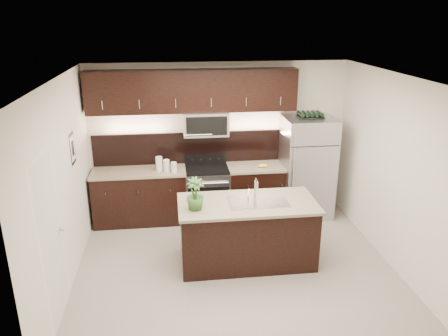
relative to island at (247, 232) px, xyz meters
name	(u,v)px	position (x,y,z in m)	size (l,w,h in m)	color
ground	(235,267)	(-0.19, -0.16, -0.47)	(4.50, 4.50, 0.00)	gray
room_walls	(228,157)	(-0.30, -0.19, 1.22)	(4.52, 4.02, 2.71)	beige
counter_run	(196,193)	(-0.65, 1.53, 0.00)	(3.51, 0.65, 0.94)	black
upper_fixtures	(194,97)	(-0.62, 1.68, 1.67)	(3.49, 0.40, 1.66)	black
island	(247,232)	(0.00, 0.00, 0.00)	(1.96, 0.96, 0.94)	black
sink_faucet	(258,200)	(0.15, 0.01, 0.48)	(0.84, 0.50, 0.28)	silver
refrigerator	(307,167)	(1.32, 1.47, 0.42)	(0.86, 0.78, 1.79)	#B2B2B7
wine_rack	(310,115)	(1.32, 1.47, 1.36)	(0.44, 0.27, 0.10)	black
plant	(195,194)	(-0.74, -0.13, 0.69)	(0.25, 0.25, 0.44)	#315823
canisters	(165,165)	(-1.16, 1.45, 0.58)	(0.35, 0.21, 0.25)	silver
french_press	(288,159)	(0.98, 1.48, 0.58)	(0.11, 0.11, 0.31)	silver
bananas	(260,166)	(0.48, 1.45, 0.49)	(0.17, 0.13, 0.05)	yellow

